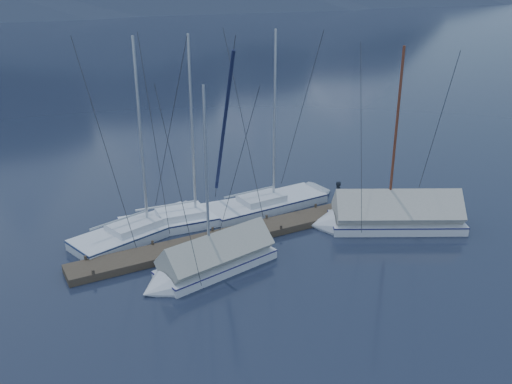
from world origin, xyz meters
TOP-DOWN VIEW (x-y plane):
  - ground at (0.00, 0.00)m, footprint 1000.00×1000.00m
  - dock at (0.00, 2.00)m, footprint 18.00×1.50m
  - mooring_posts at (-0.50, 2.00)m, footprint 15.12×1.52m
  - sailboat_open_left at (-4.03, 4.87)m, footprint 8.08×4.27m
  - sailboat_open_mid at (-1.46, 4.70)m, footprint 7.92×3.32m
  - sailboat_open_right at (3.08, 4.62)m, footprint 7.90×3.35m
  - sailboat_covered_near at (6.00, -0.41)m, footprint 7.75×5.59m
  - sailboat_covered_far at (-3.62, -0.29)m, footprint 6.45×3.05m
  - person at (4.90, 1.97)m, footprint 0.55×0.66m

SIDE VIEW (x-z plane):
  - ground at x=0.00m, z-range 0.00..0.00m
  - dock at x=0.00m, z-range -0.16..0.38m
  - sailboat_open_mid at x=-1.46m, z-range -4.95..5.31m
  - sailboat_open_left at x=-4.03m, z-range -4.96..5.32m
  - sailboat_open_right at x=3.08m, z-range -4.97..5.34m
  - mooring_posts at x=-0.50m, z-range 0.17..0.52m
  - sailboat_covered_far at x=-3.62m, z-range -3.93..4.78m
  - sailboat_covered_near at x=6.00m, z-range -4.43..5.41m
  - person at x=4.90m, z-range 0.34..1.88m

